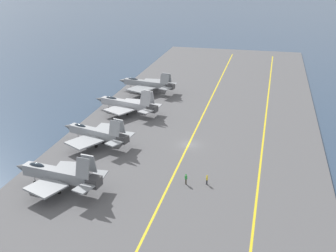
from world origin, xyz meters
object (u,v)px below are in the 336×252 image
object	(u,v)px
parked_jet_second	(96,133)
crew_yellow_vest	(207,179)
parked_jet_nearest	(58,174)
crew_green_vest	(186,179)
parked_jet_third	(127,104)
parked_jet_fourth	(147,84)

from	to	relation	value
parked_jet_second	crew_yellow_vest	world-z (taller)	parked_jet_second
parked_jet_nearest	crew_green_vest	xyz separation A→B (m)	(6.43, -19.31, -1.67)
crew_green_vest	crew_yellow_vest	xyz separation A→B (m)	(0.73, -3.33, -0.09)
parked_jet_third	parked_jet_second	bearing A→B (deg)	-179.23
parked_jet_second	parked_jet_nearest	bearing A→B (deg)	-176.79
parked_jet_third	parked_jet_fourth	size ratio (longest dim) A/B	1.02
parked_jet_fourth	crew_yellow_vest	distance (m)	52.46
parked_jet_second	parked_jet_third	distance (m)	19.11
crew_yellow_vest	parked_jet_nearest	bearing A→B (deg)	107.56
parked_jet_fourth	parked_jet_second	bearing A→B (deg)	-179.61
parked_jet_nearest	parked_jet_second	size ratio (longest dim) A/B	1.02
parked_jet_fourth	crew_green_vest	world-z (taller)	parked_jet_fourth
parked_jet_third	parked_jet_fourth	world-z (taller)	parked_jet_third
crew_green_vest	crew_yellow_vest	world-z (taller)	crew_green_vest
crew_yellow_vest	parked_jet_third	bearing A→B (deg)	38.95
crew_green_vest	parked_jet_third	bearing A→B (deg)	34.17
parked_jet_third	crew_green_vest	world-z (taller)	parked_jet_third
crew_yellow_vest	crew_green_vest	bearing A→B (deg)	102.43
parked_jet_nearest	crew_green_vest	size ratio (longest dim) A/B	8.53
parked_jet_third	crew_yellow_vest	bearing A→B (deg)	-141.05
parked_jet_third	crew_green_vest	distance (m)	36.62
parked_jet_second	crew_yellow_vest	xyz separation A→B (m)	(-10.45, -23.63, -1.56)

